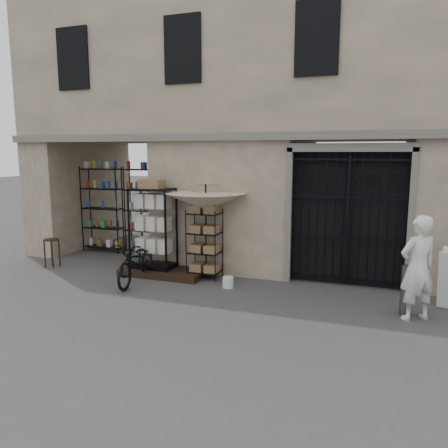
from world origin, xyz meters
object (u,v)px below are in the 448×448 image
at_px(display_cabinet, 153,233).
at_px(bicycle, 137,283).
at_px(white_bucket, 228,282).
at_px(wooden_stool, 52,252).
at_px(wire_rack, 205,245).
at_px(shopkeeper, 414,319).
at_px(steel_bollard, 405,290).
at_px(market_umbrella, 206,197).

xyz_separation_m(display_cabinet, bicycle, (-0.00, -0.77, -1.01)).
xyz_separation_m(white_bucket, wooden_stool, (-4.77, 0.09, 0.27)).
relative_size(wire_rack, wooden_stool, 2.20).
bearing_deg(shopkeeper, display_cabinet, -44.51).
bearing_deg(steel_bollard, wire_rack, 167.32).
xyz_separation_m(display_cabinet, market_umbrella, (1.30, 0.15, 0.88)).
xyz_separation_m(wire_rack, market_umbrella, (0.01, 0.07, 1.10)).
bearing_deg(shopkeeper, market_umbrella, -49.28).
bearing_deg(steel_bollard, wooden_stool, 176.21).
bearing_deg(bicycle, wooden_stool, 163.41).
distance_m(white_bucket, shopkeeper, 3.74).
bearing_deg(steel_bollard, shopkeeper, -46.64).
bearing_deg(white_bucket, market_umbrella, 142.46).
bearing_deg(display_cabinet, wooden_stool, -150.17).
height_order(white_bucket, wooden_stool, wooden_stool).
height_order(market_umbrella, shopkeeper, market_umbrella).
bearing_deg(display_cabinet, shopkeeper, 12.57).
bearing_deg(market_umbrella, wooden_stool, -173.25).
distance_m(white_bucket, steel_bollard, 3.57).
relative_size(market_umbrella, steel_bollard, 2.87).
bearing_deg(wire_rack, shopkeeper, -6.76).
distance_m(bicycle, shopkeeper, 5.73).
height_order(wire_rack, bicycle, wire_rack).
xyz_separation_m(bicycle, shopkeeper, (5.72, -0.27, 0.00)).
xyz_separation_m(steel_bollard, shopkeeper, (0.16, -0.17, -0.46)).
bearing_deg(shopkeeper, wooden_stool, -38.99).
height_order(wire_rack, steel_bollard, wire_rack).
bearing_deg(wooden_stool, white_bucket, -1.07).
distance_m(market_umbrella, wooden_stool, 4.33).
relative_size(wooden_stool, steel_bollard, 0.81).
xyz_separation_m(white_bucket, bicycle, (-2.04, -0.36, -0.12)).
bearing_deg(display_cabinet, wire_rack, 26.61).
distance_m(display_cabinet, market_umbrella, 1.58).
height_order(market_umbrella, white_bucket, market_umbrella).
relative_size(display_cabinet, wooden_stool, 2.81).
relative_size(wire_rack, shopkeeper, 0.87).
height_order(wire_rack, shopkeeper, wire_rack).
distance_m(display_cabinet, wire_rack, 1.31).
bearing_deg(shopkeeper, wire_rack, -48.45).
height_order(bicycle, steel_bollard, bicycle).
height_order(white_bucket, bicycle, bicycle).
xyz_separation_m(market_umbrella, wooden_stool, (-4.03, -0.48, -1.50)).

